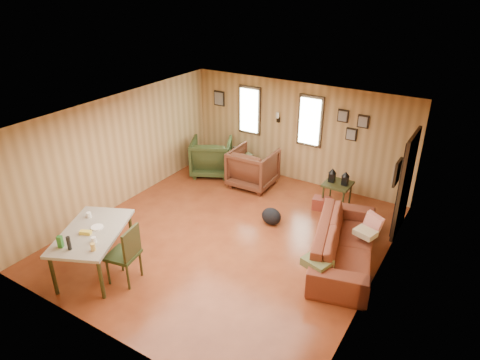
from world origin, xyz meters
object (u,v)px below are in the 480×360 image
at_px(end_table, 238,161).
at_px(side_table, 338,182).
at_px(sofa, 345,238).
at_px(dining_table, 92,235).
at_px(recliner_brown, 253,166).
at_px(recliner_green, 211,155).

distance_m(end_table, side_table, 2.67).
distance_m(sofa, dining_table, 4.29).
relative_size(sofa, recliner_brown, 2.43).
height_order(sofa, recliner_brown, recliner_brown).
xyz_separation_m(recliner_brown, side_table, (2.06, 0.03, 0.10)).
distance_m(sofa, recliner_brown, 3.32).
xyz_separation_m(recliner_green, end_table, (0.64, 0.21, -0.08)).
bearing_deg(recliner_brown, sofa, 146.98).
bearing_deg(end_table, recliner_brown, -23.16).
xyz_separation_m(recliner_green, side_table, (3.29, -0.01, 0.11)).
distance_m(recliner_brown, recliner_green, 1.23).
xyz_separation_m(end_table, side_table, (2.65, -0.22, 0.19)).
bearing_deg(recliner_green, side_table, 152.45).
bearing_deg(dining_table, recliner_brown, 56.56).
relative_size(recliner_green, side_table, 1.11).
relative_size(sofa, dining_table, 1.37).
bearing_deg(sofa, dining_table, 111.23).
distance_m(recliner_brown, dining_table, 4.26).
bearing_deg(recliner_brown, end_table, -24.92).
distance_m(sofa, side_table, 1.92).
height_order(sofa, dining_table, dining_table).
xyz_separation_m(recliner_brown, dining_table, (-0.65, -4.20, 0.21)).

